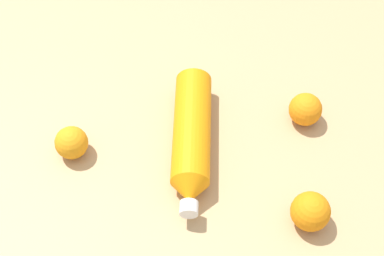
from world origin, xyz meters
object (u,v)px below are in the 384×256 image
Objects in this scene: orange_2 at (71,143)px; water_bottle at (192,138)px; orange_1 at (305,109)px; orange_0 at (310,211)px.

water_bottle is at bearing -152.29° from orange_2.
orange_1 is 1.04× the size of orange_2.
orange_0 is 0.47m from orange_2.
orange_0 is at bearing 111.13° from orange_1.
water_bottle is at bearing 42.91° from orange_1.
orange_2 is at bearing 35.43° from orange_1.
orange_1 reaches higher than orange_2.
water_bottle is 4.26× the size of orange_0.
orange_1 is at bearing 109.11° from water_bottle.
orange_0 reaches higher than orange_1.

